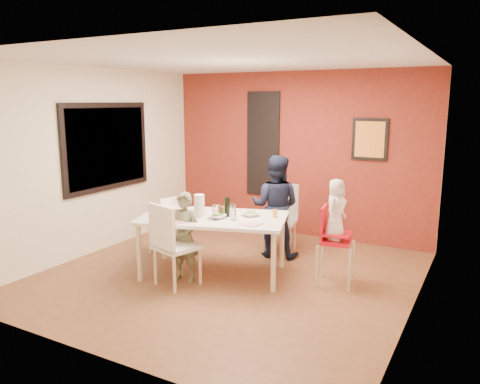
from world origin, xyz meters
The scene contains 35 objects.
ground centered at (0.00, 0.00, 0.00)m, with size 4.50×4.50×0.00m, color brown.
ceiling centered at (0.00, 0.00, 2.70)m, with size 4.50×4.50×0.02m, color silver.
wall_back centered at (0.00, 2.25, 1.35)m, with size 4.50×0.02×2.70m, color #EFE6C6.
wall_front centered at (0.00, -2.25, 1.35)m, with size 4.50×0.02×2.70m, color #EFE6C6.
wall_left centered at (-2.25, 0.00, 1.35)m, with size 0.02×4.50×2.70m, color #EFE6C6.
wall_right centered at (2.25, 0.00, 1.35)m, with size 0.02×4.50×2.70m, color #EFE6C6.
brick_accent_wall centered at (0.00, 2.23, 1.35)m, with size 4.50×0.02×2.70m, color maroon.
picture_window_frame centered at (-2.22, 0.20, 1.55)m, with size 0.05×1.70×1.30m, color black.
picture_window_pane centered at (-2.21, 0.20, 1.55)m, with size 0.02×1.55×1.15m, color black.
glassblock_strip centered at (-0.60, 2.21, 1.50)m, with size 0.55×0.03×1.70m, color silver.
glassblock_surround centered at (-0.60, 2.21, 1.50)m, with size 0.60×0.03×1.76m, color black.
art_print_frame centered at (1.20, 2.21, 1.65)m, with size 0.54×0.03×0.64m, color black.
art_print_canvas centered at (1.20, 2.19, 1.65)m, with size 0.44×0.01×0.54m, color gold.
dining_table centered at (-0.21, -0.04, 0.70)m, with size 2.07×1.52×0.77m.
chair_near centered at (-0.43, -0.65, 0.57)m, with size 0.59×0.59×1.03m.
chair_far centered at (0.17, 1.26, 0.56)m, with size 0.54×0.54×1.01m.
chair_left centered at (-1.20, 0.30, 0.49)m, with size 0.51×0.51×0.87m.
high_chair centered at (1.25, 0.37, 0.59)m, with size 0.47×0.47×0.98m.
child_near centered at (-0.40, -0.40, 0.56)m, with size 0.41×0.27×1.13m, color brown.
child_far centered at (0.19, 1.01, 0.74)m, with size 0.72×0.56×1.47m, color black.
toddler centered at (1.27, 0.37, 0.95)m, with size 0.36×0.24×0.74m, color silver.
plate_near_left centered at (-0.46, -0.54, 0.78)m, with size 0.21×0.21×0.01m, color white.
plate_far_mid centered at (-0.29, 0.34, 0.78)m, with size 0.24×0.24×0.01m, color white.
plate_near_right centered at (0.42, -0.16, 0.78)m, with size 0.19×0.19×0.01m, color white.
plate_far_left centered at (-0.89, 0.03, 0.78)m, with size 0.20×0.20×0.01m, color white.
salad_bowl_a centered at (-0.11, -0.10, 0.80)m, with size 0.22×0.22×0.05m, color white.
salad_bowl_b centered at (0.20, 0.22, 0.80)m, with size 0.23×0.23×0.06m, color white.
wine_bottle centered at (-0.05, 0.05, 0.90)m, with size 0.07×0.07×0.25m, color black.
wine_glass_a centered at (-0.09, -0.18, 0.87)m, with size 0.07×0.07×0.19m, color silver.
wine_glass_b centered at (0.10, -0.06, 0.87)m, with size 0.07×0.07×0.20m, color silver.
paper_towel_roll centered at (-0.34, -0.16, 0.92)m, with size 0.13×0.13×0.29m, color white.
condiment_red centered at (-0.11, -0.01, 0.84)m, with size 0.03×0.03×0.13m, color red.
condiment_green centered at (-0.07, -0.01, 0.84)m, with size 0.03×0.03×0.13m, color #377627.
condiment_brown centered at (-0.13, -0.02, 0.85)m, with size 0.04×0.04×0.15m, color brown.
sippy_cup centered at (0.51, 0.29, 0.82)m, with size 0.06×0.06×0.10m, color orange.
Camera 1 is at (2.89, -4.96, 2.22)m, focal length 35.00 mm.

